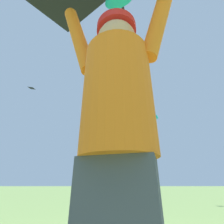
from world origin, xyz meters
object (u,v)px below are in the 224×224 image
object	(u,v)px
distant_kite_black_low_left	(128,138)
distant_kite_black_high_left	(32,88)
kite_flyer_person	(118,131)
distant_kite_teal_mid_left	(156,117)
distant_kite_green_high_right	(90,96)

from	to	relation	value
distant_kite_black_low_left	distant_kite_black_high_left	distance (m)	16.26
distant_kite_black_high_left	kite_flyer_person	bearing A→B (deg)	-58.34
distant_kite_teal_mid_left	distant_kite_green_high_right	world-z (taller)	distant_kite_green_high_right
kite_flyer_person	distant_kite_green_high_right	distance (m)	35.38
distant_kite_teal_mid_left	distant_kite_black_low_left	bearing A→B (deg)	-122.35
distant_kite_teal_mid_left	distant_kite_black_low_left	xyz separation A→B (m)	(-8.88, -14.02, -9.26)
distant_kite_black_high_left	distant_kite_green_high_right	distance (m)	13.89
kite_flyer_person	distant_kite_black_low_left	world-z (taller)	distant_kite_black_low_left
kite_flyer_person	distant_kite_green_high_right	xyz separation A→B (m)	(-4.71, 30.19, 17.84)
distant_kite_black_low_left	kite_flyer_person	bearing A→B (deg)	-96.64
distant_kite_black_low_left	distant_kite_green_high_right	distance (m)	16.82
distant_kite_teal_mid_left	distant_kite_black_low_left	world-z (taller)	distant_kite_teal_mid_left
distant_kite_teal_mid_left	distant_kite_green_high_right	xyz separation A→B (m)	(-16.04, -4.92, 2.94)
distant_kite_teal_mid_left	distant_kite_black_low_left	size ratio (longest dim) A/B	1.34
distant_kite_teal_mid_left	distant_kite_green_high_right	bearing A→B (deg)	-162.95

